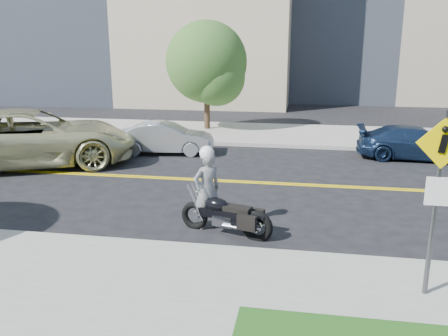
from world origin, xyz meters
TOP-DOWN VIEW (x-y plane):
  - ground_plane at (0.00, 0.00)m, footprint 120.00×120.00m
  - sidewalk_near at (0.00, -7.50)m, footprint 60.00×5.00m
  - sidewalk_far at (0.00, 7.50)m, footprint 60.00×5.00m
  - pedestrian_sign at (4.20, -6.31)m, footprint 0.78×0.08m
  - motorcyclist at (0.06, -3.78)m, footprint 0.78×0.75m
  - motorcycle at (0.53, -4.06)m, footprint 2.22×1.20m
  - suv at (-6.99, 0.83)m, footprint 7.60×5.78m
  - parked_car_silver at (-3.03, 3.32)m, footprint 3.72×1.65m
  - parked_car_blue at (6.12, 3.99)m, footprint 4.14×1.80m
  - tree_far_a at (-2.40, 8.05)m, footprint 3.74×3.74m

SIDE VIEW (x-z plane):
  - ground_plane at x=0.00m, z-range 0.00..0.00m
  - sidewalk_near at x=0.00m, z-range 0.00..0.15m
  - sidewalk_far at x=0.00m, z-range 0.00..0.15m
  - parked_car_blue at x=6.12m, z-range 0.00..1.18m
  - parked_car_silver at x=-3.03m, z-range 0.00..1.19m
  - motorcycle at x=0.53m, z-range 0.00..1.29m
  - motorcyclist at x=0.06m, z-range 0.00..1.92m
  - suv at x=-6.99m, z-range 0.00..1.92m
  - pedestrian_sign at x=4.20m, z-range 0.46..3.46m
  - tree_far_a at x=-2.40m, z-range 0.68..5.79m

